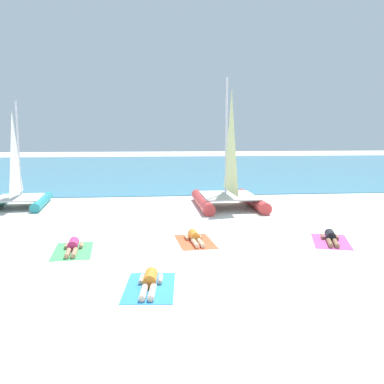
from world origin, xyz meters
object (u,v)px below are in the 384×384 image
sailboat_red (228,188)px  sunbather_rightmost (331,237)px  sailboat_teal (19,192)px  towel_center_right (195,242)px  sunbather_center_right (195,237)px  sunbather_leftmost (73,246)px  towel_center_left (150,287)px  towel_rightmost (331,241)px  sunbather_center_left (150,281)px  towel_leftmost (73,251)px

sailboat_red → sunbather_rightmost: bearing=-72.1°
sailboat_teal → sunbather_rightmost: sailboat_teal is taller
towel_center_right → sunbather_center_right: bearing=94.6°
sunbather_leftmost → towel_center_left: 3.93m
towel_center_right → towel_rightmost: (4.35, -0.44, 0.00)m
sailboat_teal → sunbather_leftmost: 8.59m
sunbather_leftmost → sunbather_center_left: bearing=-58.8°
sailboat_red → sailboat_teal: bearing=173.7°
sunbather_center_left → sunbather_rightmost: 6.72m
sailboat_red → sunbather_leftmost: sailboat_red is taller
towel_center_left → sunbather_rightmost: (5.83, 3.42, 0.13)m
towel_leftmost → sunbather_center_right: (3.71, 0.71, 0.13)m
towel_leftmost → towel_center_right: (3.72, 0.65, 0.00)m
towel_rightmost → sunbather_rightmost: (0.02, 0.06, 0.13)m
towel_center_right → sunbather_center_right: size_ratio=1.21×
sunbather_center_left → towel_center_right: bearing=73.8°
sailboat_red → towel_center_left: size_ratio=3.18×
sailboat_teal → sunbather_center_left: 12.43m
sailboat_red → towel_center_left: bearing=-111.0°
towel_center_left → towel_rightmost: size_ratio=1.00×
sailboat_red → towel_leftmost: sailboat_red is taller
towel_center_left → towel_rightmost: bearing=30.0°
sailboat_teal → towel_center_right: (7.56, -7.08, -0.74)m
sailboat_red → sailboat_teal: sailboat_red is taller
sailboat_teal → towel_rightmost: size_ratio=2.62×
towel_rightmost → sunbather_rightmost: bearing=72.0°
sailboat_red → sunbather_center_left: 10.50m
towel_center_left → towel_center_right: same height
sunbather_leftmost → sailboat_red: bearing=43.5°
towel_center_right → sunbather_rightmost: (4.37, -0.38, 0.13)m
towel_center_left → sailboat_teal: bearing=119.3°
sailboat_teal → sunbather_leftmost: (3.83, -7.66, -0.61)m
sunbather_center_left → sunbather_center_right: size_ratio=1.00×
towel_center_left → towel_rightmost: (5.81, 3.36, 0.00)m
towel_center_left → sunbather_center_right: (1.46, 3.86, 0.13)m
towel_center_left → sunbather_center_left: (0.01, 0.07, 0.13)m
towel_leftmost → sunbather_center_left: sunbather_center_left is taller
sailboat_teal → towel_center_left: sailboat_teal is taller
towel_leftmost → towel_center_right: size_ratio=1.00×
sailboat_red → towel_rightmost: 6.88m
sailboat_red → towel_leftmost: (-5.98, -6.70, -0.90)m
towel_leftmost → sunbather_leftmost: sunbather_leftmost is taller
sailboat_red → towel_rightmost: bearing=-72.5°
sailboat_red → sunbather_leftmost: size_ratio=3.86×
sailboat_teal → sunbather_rightmost: 14.08m
sunbather_rightmost → towel_leftmost: bearing=-160.1°
towel_leftmost → sunbather_rightmost: 8.09m
towel_center_left → towel_center_right: bearing=68.9°
towel_rightmost → sunbather_rightmost: sunbather_rightmost is taller
towel_center_right → sunbather_center_right: 0.14m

